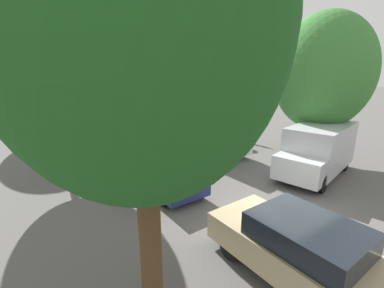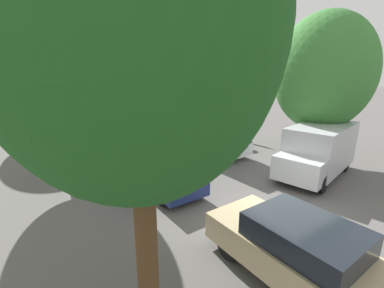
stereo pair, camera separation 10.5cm
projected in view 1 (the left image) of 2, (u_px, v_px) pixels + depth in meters
The scene contains 17 objects.
ground_plane at pixel (285, 221), 8.21m from camera, with size 200.00×200.00×0.00m, color #565451.
articulated_bus at pixel (159, 118), 19.11m from camera, with size 3.66×16.15×2.38m.
city_bus_rear at pixel (63, 98), 33.67m from camera, with size 3.29×11.27×2.39m.
queued_car_tan at pixel (302, 250), 5.71m from camera, with size 2.04×4.42×1.51m.
queued_car_navy at pixel (163, 172), 10.34m from camera, with size 1.88×4.07×1.39m.
queued_car_silver at pixel (122, 140), 15.16m from camera, with size 1.98×4.27×1.46m.
queued_car_graphite at pixel (98, 125), 20.07m from camera, with size 1.83×3.96×1.35m.
queued_car_black at pixel (82, 115), 24.62m from camera, with size 1.88×4.06×1.39m.
white_van at pixel (318, 149), 11.72m from camera, with size 5.32×3.06×2.31m.
traffic_light at pixel (150, 111), 14.73m from camera, with size 0.38×0.40×3.40m.
no_entry_sign at pixel (220, 113), 17.85m from camera, with size 0.70×0.08×2.82m.
direction_sign_post at pixel (222, 101), 19.54m from camera, with size 0.34×1.38×3.60m.
tree_left_near at pixel (140, 29), 3.65m from camera, with size 4.28×4.28×7.79m.
tree_left_mid at pixel (52, 68), 10.86m from camera, with size 3.91×3.91×7.22m.
tree_left_far at pixel (39, 58), 18.99m from camera, with size 5.04×5.04×8.60m.
tree_left_distant at pixel (28, 70), 26.42m from camera, with size 4.02×4.02×7.41m.
tree_right_near at pixel (321, 76), 12.72m from camera, with size 4.70×4.70×7.44m.
Camera 1 is at (-6.46, -4.45, 4.56)m, focal length 24.00 mm.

